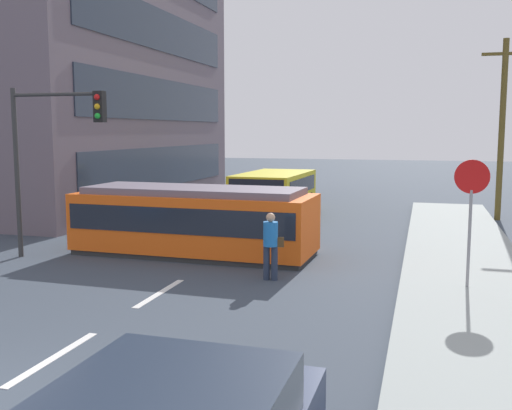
# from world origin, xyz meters

# --- Properties ---
(ground_plane) EXTENTS (120.00, 120.00, 0.00)m
(ground_plane) POSITION_xyz_m (0.00, 10.00, 0.00)
(ground_plane) COLOR #38414E
(sidewalk_curb_right) EXTENTS (3.20, 36.00, 0.14)m
(sidewalk_curb_right) POSITION_xyz_m (6.80, 6.00, 0.07)
(sidewalk_curb_right) COLOR #949D9A
(sidewalk_curb_right) RESTS_ON ground
(lane_stripe_1) EXTENTS (0.16, 2.40, 0.01)m
(lane_stripe_1) POSITION_xyz_m (0.00, 2.00, 0.01)
(lane_stripe_1) COLOR silver
(lane_stripe_1) RESTS_ON ground
(lane_stripe_2) EXTENTS (0.16, 2.40, 0.01)m
(lane_stripe_2) POSITION_xyz_m (0.00, 6.00, 0.01)
(lane_stripe_2) COLOR silver
(lane_stripe_2) RESTS_ON ground
(lane_stripe_3) EXTENTS (0.16, 2.40, 0.01)m
(lane_stripe_3) POSITION_xyz_m (0.00, 16.23, 0.01)
(lane_stripe_3) COLOR silver
(lane_stripe_3) RESTS_ON ground
(lane_stripe_4) EXTENTS (0.16, 2.40, 0.01)m
(lane_stripe_4) POSITION_xyz_m (0.00, 22.23, 0.01)
(lane_stripe_4) COLOR silver
(lane_stripe_4) RESTS_ON ground
(corner_building) EXTENTS (15.84, 17.89, 12.80)m
(corner_building) POSITION_xyz_m (-14.33, 20.44, 6.40)
(corner_building) COLOR slate
(corner_building) RESTS_ON ground
(streetcar_tram) EXTENTS (7.17, 2.75, 2.01)m
(streetcar_tram) POSITION_xyz_m (-0.85, 10.23, 1.04)
(streetcar_tram) COLOR #EF5915
(streetcar_tram) RESTS_ON ground
(city_bus) EXTENTS (2.70, 5.23, 1.87)m
(city_bus) POSITION_xyz_m (-0.50, 18.55, 1.06)
(city_bus) COLOR gold
(city_bus) RESTS_ON ground
(pedestrian_crossing) EXTENTS (0.51, 0.36, 1.67)m
(pedestrian_crossing) POSITION_xyz_m (2.11, 7.85, 0.94)
(pedestrian_crossing) COLOR #252F44
(pedestrian_crossing) RESTS_ON ground
(stop_sign) EXTENTS (0.76, 0.07, 2.88)m
(stop_sign) POSITION_xyz_m (6.69, 8.00, 2.19)
(stop_sign) COLOR gray
(stop_sign) RESTS_ON sidewalk_curb_right
(traffic_light_mast) EXTENTS (2.96, 0.33, 4.85)m
(traffic_light_mast) POSITION_xyz_m (-4.41, 8.49, 3.42)
(traffic_light_mast) COLOR #333333
(traffic_light_mast) RESTS_ON ground
(utility_pole_mid) EXTENTS (1.80, 0.24, 7.30)m
(utility_pole_mid) POSITION_xyz_m (8.62, 19.96, 3.83)
(utility_pole_mid) COLOR brown
(utility_pole_mid) RESTS_ON ground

